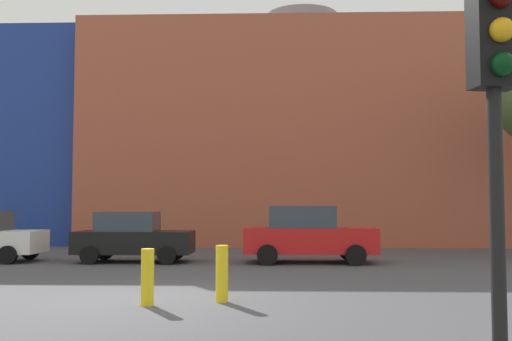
{
  "coord_description": "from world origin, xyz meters",
  "views": [
    {
      "loc": [
        2.37,
        -11.69,
        1.84
      ],
      "look_at": [
        1.72,
        8.3,
        3.06
      ],
      "focal_mm": 41.0,
      "sensor_mm": 36.0,
      "label": 1
    }
  ],
  "objects_px": {
    "parked_car_2": "(133,237)",
    "bollard_yellow_0": "(222,274)",
    "parked_car_3": "(308,234)",
    "traffic_light_near_right": "(496,97)",
    "bollard_yellow_1": "(148,277)"
  },
  "relations": [
    {
      "from": "parked_car_2",
      "to": "bollard_yellow_0",
      "type": "xyz_separation_m",
      "value": [
        3.66,
        -7.85,
        -0.28
      ]
    },
    {
      "from": "traffic_light_near_right",
      "to": "bollard_yellow_0",
      "type": "distance_m",
      "value": 7.42
    },
    {
      "from": "parked_car_3",
      "to": "bollard_yellow_0",
      "type": "bearing_deg",
      "value": -104.84
    },
    {
      "from": "traffic_light_near_right",
      "to": "bollard_yellow_1",
      "type": "bearing_deg",
      "value": -155.03
    },
    {
      "from": "parked_car_2",
      "to": "traffic_light_near_right",
      "type": "xyz_separation_m",
      "value": [
        6.48,
        -14.35,
        1.91
      ]
    },
    {
      "from": "parked_car_2",
      "to": "parked_car_3",
      "type": "height_order",
      "value": "parked_car_3"
    },
    {
      "from": "bollard_yellow_0",
      "to": "bollard_yellow_1",
      "type": "distance_m",
      "value": 1.41
    },
    {
      "from": "parked_car_3",
      "to": "bollard_yellow_1",
      "type": "bearing_deg",
      "value": -112.43
    },
    {
      "from": "parked_car_2",
      "to": "parked_car_3",
      "type": "xyz_separation_m",
      "value": [
        5.74,
        -0.0,
        0.09
      ]
    },
    {
      "from": "bollard_yellow_0",
      "to": "parked_car_3",
      "type": "bearing_deg",
      "value": 75.16
    },
    {
      "from": "parked_car_3",
      "to": "parked_car_2",
      "type": "bearing_deg",
      "value": 180.0
    },
    {
      "from": "traffic_light_near_right",
      "to": "bollard_yellow_0",
      "type": "height_order",
      "value": "traffic_light_near_right"
    },
    {
      "from": "parked_car_2",
      "to": "bollard_yellow_0",
      "type": "distance_m",
      "value": 8.67
    },
    {
      "from": "traffic_light_near_right",
      "to": "parked_car_3",
      "type": "bearing_deg",
      "value": 173.4
    },
    {
      "from": "bollard_yellow_1",
      "to": "traffic_light_near_right",
      "type": "bearing_deg",
      "value": -55.46
    }
  ]
}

